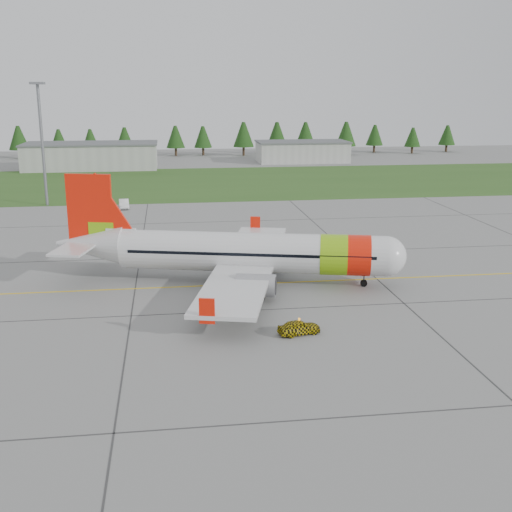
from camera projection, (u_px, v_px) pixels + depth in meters
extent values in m
plane|color=gray|center=(299.00, 308.00, 58.29)|extent=(320.00, 320.00, 0.00)
cylinder|color=silver|center=(252.00, 252.00, 65.20)|extent=(27.04, 10.56, 4.03)
sphere|color=silver|center=(386.00, 256.00, 63.73)|extent=(4.03, 4.03, 4.03)
cone|color=silver|center=(90.00, 244.00, 66.97)|extent=(8.01, 5.70, 4.03)
cube|color=black|center=(389.00, 253.00, 63.60)|extent=(2.27, 3.01, 0.58)
cylinder|color=#7DBC0E|center=(334.00, 255.00, 64.29)|extent=(3.62, 4.65, 4.11)
cylinder|color=red|center=(359.00, 255.00, 64.02)|extent=(3.22, 4.55, 4.11)
cube|color=silver|center=(247.00, 263.00, 65.54)|extent=(13.70, 33.46, 0.37)
cube|color=red|center=(255.00, 225.00, 81.31)|extent=(1.25, 0.49, 2.07)
cube|color=red|center=(207.00, 311.00, 49.71)|extent=(1.25, 0.49, 2.07)
cylinder|color=gray|center=(267.00, 255.00, 70.98)|extent=(4.14, 3.03, 2.17)
cylinder|color=gray|center=(256.00, 285.00, 60.05)|extent=(4.14, 3.03, 2.17)
cube|color=red|center=(90.00, 212.00, 66.08)|extent=(4.70, 1.54, 7.86)
cube|color=#7DBC0E|center=(102.00, 234.00, 66.53)|extent=(2.71, 1.09, 2.48)
cube|color=silver|center=(85.00, 242.00, 66.97)|extent=(6.15, 12.34, 0.23)
cylinder|color=slate|center=(364.00, 279.00, 64.58)|extent=(0.19, 0.19, 1.45)
cylinder|color=black|center=(364.00, 283.00, 64.68)|extent=(0.75, 0.45, 0.70)
cylinder|color=slate|center=(241.00, 265.00, 68.71)|extent=(0.23, 0.23, 1.96)
cylinder|color=black|center=(237.00, 269.00, 68.87)|extent=(1.16, 0.72, 1.08)
cylinder|color=slate|center=(233.00, 281.00, 63.15)|extent=(0.23, 0.23, 1.96)
cylinder|color=black|center=(229.00, 285.00, 63.31)|extent=(1.16, 0.72, 1.08)
imported|color=#DABF0C|center=(299.00, 314.00, 51.70)|extent=(1.48, 1.64, 3.50)
imported|color=white|center=(123.00, 195.00, 106.39)|extent=(1.71, 1.63, 4.51)
cube|color=#30561E|center=(222.00, 182.00, 136.87)|extent=(320.00, 50.00, 0.03)
cube|color=gold|center=(283.00, 283.00, 65.95)|extent=(120.00, 0.25, 0.02)
cube|color=#A8A8A3|center=(92.00, 157.00, 158.99)|extent=(32.00, 14.00, 6.00)
cube|color=#A8A8A3|center=(302.00, 152.00, 174.01)|extent=(24.00, 12.00, 5.20)
cylinder|color=slate|center=(42.00, 146.00, 107.11)|extent=(0.50, 0.50, 20.00)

